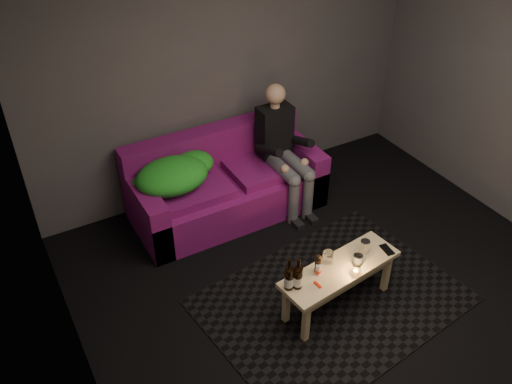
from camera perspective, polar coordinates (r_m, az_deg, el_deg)
floor at (r=4.44m, az=11.47°, el=-13.04°), size 4.50×4.50×0.00m
room at (r=3.70m, az=9.88°, el=8.83°), size 4.50×4.50×4.50m
rug at (r=4.53m, az=8.02°, el=-11.19°), size 2.18×1.70×0.01m
sofa at (r=5.24m, az=-3.26°, el=0.71°), size 1.82×0.82×0.78m
green_blanket at (r=4.90m, az=-8.54°, el=1.92°), size 0.80×0.54×0.27m
person at (r=5.17m, az=2.79°, el=4.74°), size 0.33×0.75×1.21m
coffee_table at (r=4.27m, az=8.79°, el=-8.54°), size 1.04×0.44×0.41m
beer_bottle_a at (r=3.95m, az=3.50°, el=-9.00°), size 0.07×0.07×0.27m
beer_bottle_b at (r=3.96m, az=4.44°, el=-8.91°), size 0.07×0.07×0.27m
salt_shaker at (r=4.11m, az=6.56°, el=-8.14°), size 0.04×0.04×0.09m
pepper_mill at (r=4.12m, az=6.52°, el=-7.65°), size 0.05×0.05×0.12m
tumbler_back at (r=4.21m, az=7.56°, el=-6.82°), size 0.09×0.09×0.10m
tealight at (r=4.17m, az=10.46°, el=-8.24°), size 0.05×0.05×0.04m
tumbler_front at (r=4.23m, az=10.65°, el=-7.06°), size 0.08×0.08×0.09m
steel_cup at (r=4.35m, az=11.38°, el=-5.61°), size 0.10×0.10×0.10m
smartphone at (r=4.43m, az=13.62°, el=-5.92°), size 0.08×0.14×0.01m
red_lighter at (r=4.05m, az=6.50°, el=-9.68°), size 0.03×0.08×0.01m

